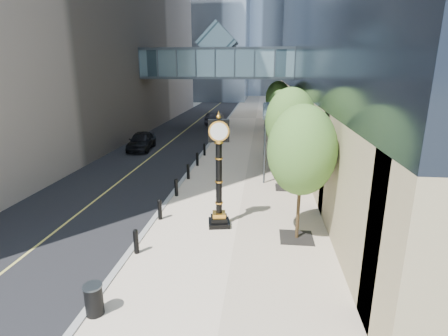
% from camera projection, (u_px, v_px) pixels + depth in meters
% --- Properties ---
extents(ground, '(320.00, 320.00, 0.00)m').
position_uv_depth(ground, '(201.00, 273.00, 12.38)').
color(ground, gray).
rests_on(ground, ground).
extents(road, '(8.00, 180.00, 0.02)m').
position_uv_depth(road, '(202.00, 118.00, 51.35)').
color(road, black).
rests_on(road, ground).
extents(sidewalk, '(8.00, 180.00, 0.06)m').
position_uv_depth(sidewalk, '(256.00, 118.00, 50.48)').
color(sidewalk, beige).
rests_on(sidewalk, ground).
extents(curb, '(0.25, 180.00, 0.07)m').
position_uv_depth(curb, '(229.00, 118.00, 50.91)').
color(curb, gray).
rests_on(curb, ground).
extents(skywalk, '(17.00, 4.20, 5.80)m').
position_uv_depth(skywalk, '(218.00, 61.00, 37.34)').
color(skywalk, slate).
rests_on(skywalk, ground).
extents(entrance_canopy, '(3.00, 8.00, 4.38)m').
position_uv_depth(entrance_canopy, '(284.00, 110.00, 24.23)').
color(entrance_canopy, '#383F44').
rests_on(entrance_canopy, ground).
extents(bollard_row, '(0.20, 16.20, 0.90)m').
position_uv_depth(bollard_row, '(183.00, 180.00, 21.13)').
color(bollard_row, black).
rests_on(bollard_row, sidewalk).
extents(street_trees, '(2.89, 28.74, 5.95)m').
position_uv_depth(street_trees, '(285.00, 114.00, 25.61)').
color(street_trees, black).
rests_on(street_trees, sidewalk).
extents(street_clock, '(1.11, 1.11, 5.07)m').
position_uv_depth(street_clock, '(219.00, 180.00, 15.42)').
color(street_clock, black).
rests_on(street_clock, sidewalk).
extents(trash_bin, '(0.69, 0.69, 0.90)m').
position_uv_depth(trash_bin, '(94.00, 300.00, 10.12)').
color(trash_bin, black).
rests_on(trash_bin, sidewalk).
extents(pedestrian, '(0.64, 0.54, 1.50)m').
position_uv_depth(pedestrian, '(279.00, 169.00, 22.19)').
color(pedestrian, '#B8B1A9').
rests_on(pedestrian, sidewalk).
extents(car_near, '(2.26, 4.79, 1.58)m').
position_uv_depth(car_near, '(141.00, 141.00, 30.96)').
color(car_near, black).
rests_on(car_near, road).
extents(car_far, '(1.94, 4.77, 1.54)m').
position_uv_depth(car_far, '(215.00, 118.00, 45.05)').
color(car_far, black).
rests_on(car_far, road).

